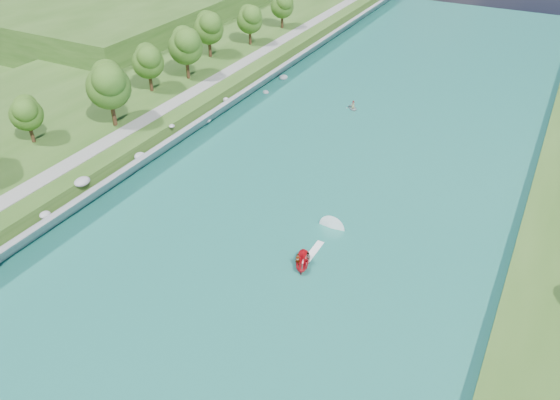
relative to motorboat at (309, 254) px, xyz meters
The scene contains 8 objects.
ground 8.22m from the motorboat, 133.41° to the right, with size 260.00×260.00×0.00m, color #2D5119.
river_water 15.15m from the motorboat, 111.82° to the left, with size 55.00×240.00×0.10m, color #1A6553.
berm_west 57.38m from the motorboat, 165.82° to the left, with size 45.00×240.00×3.50m, color #2D5119.
riprap_bank 34.27m from the motorboat, 156.83° to the left, with size 4.42×236.00×4.30m.
riverside_path 40.73m from the motorboat, 159.77° to the left, with size 3.00×200.00×0.10m, color gray.
trees_west 45.85m from the motorboat, behind, with size 16.99×151.91×13.91m.
motorboat is the anchor object (origin of this frame).
raft 45.30m from the motorboat, 104.83° to the left, with size 3.28×3.23×1.72m.
Camera 1 is at (26.73, -41.22, 42.69)m, focal length 35.00 mm.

